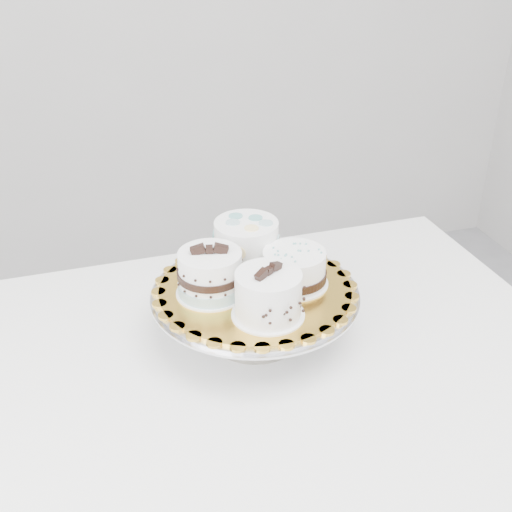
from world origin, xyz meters
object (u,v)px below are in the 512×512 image
object	(u,v)px
cake_stand	(255,305)
cake_swirl	(268,296)
cake_dots	(246,243)
cake_ribbon	(295,269)
cake_board	(255,289)
cake_banded	(210,275)
table	(235,402)

from	to	relation	value
cake_stand	cake_swirl	bearing A→B (deg)	-92.72
cake_swirl	cake_dots	world-z (taller)	cake_swirl
cake_swirl	cake_ribbon	xyz separation A→B (m)	(0.07, 0.08, -0.01)
cake_swirl	cake_board	bearing A→B (deg)	55.18
cake_swirl	cake_banded	distance (m)	0.11
cake_swirl	cake_banded	size ratio (longest dim) A/B	1.15
cake_board	cake_dots	xyz separation A→B (m)	(0.01, 0.08, 0.04)
cake_stand	cake_dots	distance (m)	0.11
cake_dots	cake_ribbon	bearing A→B (deg)	-71.20
cake_stand	cake_ribbon	bearing A→B (deg)	-5.52
cake_board	cake_swirl	distance (m)	0.09
cake_stand	cake_ribbon	size ratio (longest dim) A/B	2.60
cake_stand	cake_dots	world-z (taller)	cake_dots
cake_stand	cake_dots	size ratio (longest dim) A/B	2.57
cake_banded	table	bearing A→B (deg)	-60.67
cake_board	cake_banded	bearing A→B (deg)	176.23
cake_board	cake_ribbon	xyz separation A→B (m)	(0.07, -0.01, 0.03)
cake_stand	cake_swirl	size ratio (longest dim) A/B	2.48
table	cake_stand	world-z (taller)	cake_stand
cake_ribbon	cake_banded	bearing A→B (deg)	-163.90
cake_board	cake_dots	distance (m)	0.09
cake_stand	cake_ribbon	distance (m)	0.09
cake_stand	cake_board	xyz separation A→B (m)	(0.00, 0.00, 0.03)
cake_stand	cake_banded	size ratio (longest dim) A/B	2.86
cake_stand	cake_swirl	xyz separation A→B (m)	(-0.00, -0.08, 0.07)
table	cake_banded	xyz separation A→B (m)	(-0.02, 0.06, 0.22)
cake_board	cake_swirl	world-z (taller)	cake_swirl
cake_banded	cake_ribbon	size ratio (longest dim) A/B	0.91
cake_banded	cake_dots	bearing A→B (deg)	54.87
table	cake_swirl	world-z (taller)	cake_swirl
cake_board	cake_dots	size ratio (longest dim) A/B	2.35
table	cake_dots	size ratio (longest dim) A/B	8.64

